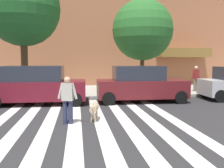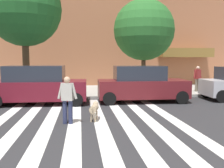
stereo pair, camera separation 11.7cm
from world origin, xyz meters
The scene contains 10 objects.
ground_plane centered at (0.00, 6.04, 0.00)m, with size 160.00×160.00×0.00m, color #2B2B2D.
sidewalk_far centered at (0.00, 15.08, 0.07)m, with size 80.00×6.00×0.15m, color #AAA9A2.
crosswalk_stripes centered at (0.75, 6.04, 0.00)m, with size 6.75×11.48×0.01m.
parked_car_behind_first centered at (-1.56, 10.84, 0.94)m, with size 4.68×2.10×1.92m.
parked_car_third_in_line centered at (3.69, 10.83, 0.91)m, with size 4.64×1.97×1.89m.
street_tree_nearest centered at (-2.54, 12.89, 4.99)m, with size 4.13×4.13×6.93m.
street_tree_middle centered at (4.48, 13.57, 4.04)m, with size 3.80×3.80×5.80m.
pedestrian_dog_walker centered at (0.06, 6.76, 0.93)m, with size 0.71×0.32×1.64m.
dog_on_leash centered at (1.00, 7.12, 0.44)m, with size 0.39×0.98×0.65m.
pedestrian_bystander centered at (8.05, 13.45, 1.08)m, with size 0.69×0.36×1.64m.
Camera 2 is at (0.52, -1.87, 2.23)m, focal length 40.09 mm.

